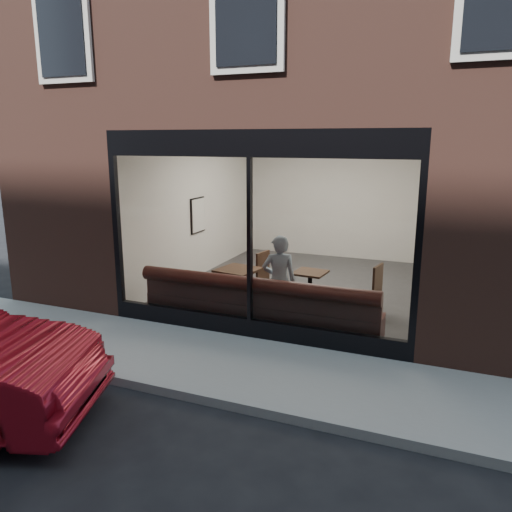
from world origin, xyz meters
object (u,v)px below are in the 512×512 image
at_px(banquette, 259,315).
at_px(cafe_table_left, 238,270).
at_px(cafe_table_right, 310,273).
at_px(cafe_chair_right, 366,303).
at_px(cafe_chair_left, 255,286).
at_px(person, 279,281).

distance_m(banquette, cafe_table_left, 1.17).
height_order(cafe_table_left, cafe_table_right, cafe_table_left).
bearing_deg(cafe_table_left, cafe_chair_right, 13.04).
bearing_deg(banquette, cafe_table_right, 63.10).
bearing_deg(cafe_chair_left, cafe_chair_right, -174.63).
bearing_deg(cafe_table_left, person, -27.58).
height_order(cafe_table_right, cafe_chair_left, cafe_table_right).
xyz_separation_m(banquette, cafe_table_left, (-0.72, 0.76, 0.52)).
bearing_deg(person, cafe_table_right, -134.32).
distance_m(banquette, cafe_chair_left, 1.66).
height_order(cafe_chair_left, cafe_chair_right, same).
relative_size(cafe_table_right, cafe_chair_left, 1.27).
relative_size(cafe_chair_left, cafe_chair_right, 1.02).
bearing_deg(person, cafe_chair_right, -165.64).
distance_m(cafe_table_left, cafe_chair_right, 2.36).
bearing_deg(cafe_table_right, banquette, -116.90).
xyz_separation_m(cafe_table_right, cafe_chair_right, (0.98, 0.20, -0.50)).
height_order(person, cafe_chair_left, person).
height_order(person, cafe_chair_right, person).
relative_size(cafe_table_left, cafe_table_right, 1.25).
bearing_deg(cafe_chair_left, cafe_table_right, 172.34).
distance_m(person, cafe_table_right, 0.88).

